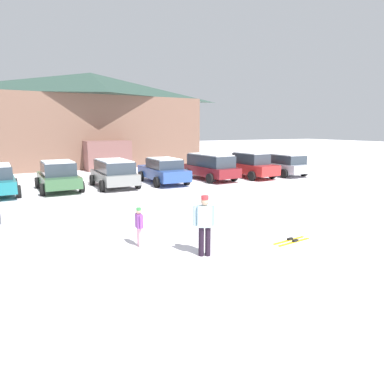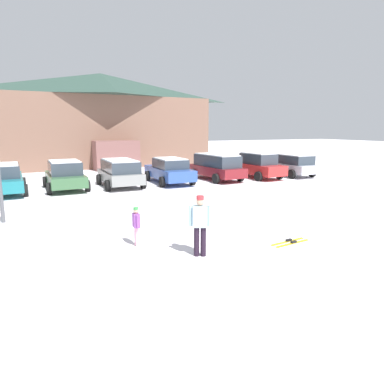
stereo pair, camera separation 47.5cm
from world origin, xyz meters
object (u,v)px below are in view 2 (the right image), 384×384
Objects in this scene: parked_teal_hatchback at (4,179)px; pair_of_skis at (290,242)px; parked_blue_hatchback at (169,170)px; parked_grey_wagon at (120,172)px; parked_silver_wagon at (289,164)px; skier_adult_in_blue_parka at (200,222)px; parked_maroon_van at (216,166)px; parked_red_sedan at (256,165)px; parked_green_coupe at (65,175)px; skier_child_in_purple_jacket at (136,224)px; ski_lodge at (103,119)px.

parked_teal_hatchback is 15.12m from pair_of_skis.
pair_of_skis is at bearing -93.28° from parked_blue_hatchback.
parked_silver_wagon is at bearing -0.88° from parked_grey_wagon.
pair_of_skis is (-9.90, -12.01, -0.84)m from parked_silver_wagon.
parked_maroon_van is at bearing 59.97° from skier_adult_in_blue_parka.
parked_teal_hatchback is 13.50m from skier_adult_in_blue_parka.
parked_grey_wagon is 0.86× the size of parked_maroon_van.
parked_red_sedan is at bearing -1.10° from parked_grey_wagon.
parked_red_sedan is 2.82m from parked_silver_wagon.
parked_grey_wagon is 9.52m from parked_red_sedan.
pair_of_skis is at bearing -55.67° from parked_teal_hatchback.
skier_adult_in_blue_parka is at bearing -130.26° from parked_red_sedan.
parked_maroon_van is at bearing 174.32° from parked_red_sedan.
parked_blue_hatchback is (6.19, -0.15, -0.02)m from parked_green_coupe.
parked_green_coupe is 0.92× the size of parked_red_sedan.
skier_adult_in_blue_parka is (-12.87, -11.86, 0.08)m from parked_silver_wagon.
skier_child_in_purple_jacket is at bearing -68.77° from parked_teal_hatchback.
pair_of_skis is at bearing -78.70° from parked_grey_wagon.
parked_red_sedan reaches higher than parked_teal_hatchback.
parked_grey_wagon is at bearing 179.12° from parked_silver_wagon.
skier_child_in_purple_jacket is (-3.33, -23.85, -3.58)m from ski_lodge.
parked_grey_wagon reaches higher than parked_teal_hatchback.
pair_of_skis is (4.32, -1.66, -0.64)m from skier_child_in_purple_jacket.
parked_teal_hatchback is at bearing 111.23° from skier_child_in_purple_jacket.
ski_lodge is 11.67× the size of skier_adult_in_blue_parka.
parked_blue_hatchback is at bearing 73.22° from skier_adult_in_blue_parka.
parked_blue_hatchback reaches higher than skier_child_in_purple_jacket.
ski_lodge is 25.65m from skier_adult_in_blue_parka.
skier_adult_in_blue_parka is at bearing -94.46° from ski_lodge.
parked_green_coupe is 1.04× the size of parked_grey_wagon.
parked_teal_hatchback is 0.96× the size of parked_maroon_van.
ski_lodge reaches higher than skier_child_in_purple_jacket.
parked_maroon_van is (12.58, -0.14, 0.11)m from parked_teal_hatchback.
parked_maroon_van reaches higher than parked_teal_hatchback.
parked_blue_hatchback is at bearing -0.79° from parked_teal_hatchback.
skier_adult_in_blue_parka is (-1.98, -25.36, -3.30)m from ski_lodge.
parked_blue_hatchback is 1.01× the size of parked_silver_wagon.
parked_green_coupe is at bearing 177.85° from parked_red_sedan.
parked_grey_wagon is at bearing -2.47° from parked_teal_hatchback.
parked_green_coupe is 0.93× the size of parked_silver_wagon.
parked_red_sedan reaches higher than pair_of_skis.
skier_adult_in_blue_parka is at bearing 176.99° from pair_of_skis.
parked_red_sedan reaches higher than skier_child_in_purple_jacket.
parked_red_sedan is 3.39× the size of pair_of_skis.
skier_child_in_purple_jacket is (1.16, -10.83, -0.17)m from parked_green_coupe.
skier_adult_in_blue_parka reaches higher than parked_grey_wagon.
ski_lodge reaches higher than parked_grey_wagon.
parked_maroon_van is (5.06, -13.19, -3.32)m from ski_lodge.
parked_green_coupe is 3.67× the size of skier_child_in_purple_jacket.
ski_lodge reaches higher than pair_of_skis.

